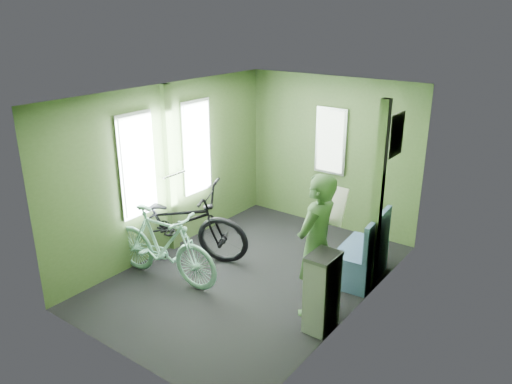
% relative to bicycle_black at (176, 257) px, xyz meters
% --- Properties ---
extents(room, '(4.00, 4.02, 2.31)m').
position_rel_bicycle_black_xyz_m(room, '(1.08, 0.26, 1.44)').
color(room, black).
rests_on(room, ground).
extents(bicycle_black, '(2.24, 1.55, 1.19)m').
position_rel_bicycle_black_xyz_m(bicycle_black, '(0.00, 0.00, 0.00)').
color(bicycle_black, black).
rests_on(bicycle_black, ground).
extents(bicycle_mint, '(1.62, 0.63, 0.97)m').
position_rel_bicycle_black_xyz_m(bicycle_mint, '(0.31, -0.50, 0.00)').
color(bicycle_mint, '#79BAA3').
rests_on(bicycle_mint, ground).
extents(passenger, '(0.41, 0.69, 1.62)m').
position_rel_bicycle_black_xyz_m(passenger, '(2.16, -0.01, 0.81)').
color(passenger, '#375A31').
rests_on(passenger, ground).
extents(waste_box, '(0.26, 0.36, 0.87)m').
position_rel_bicycle_black_xyz_m(waste_box, '(2.38, -0.25, 0.44)').
color(waste_box, gray).
rests_on(waste_box, ground).
extents(bench_seat, '(0.54, 0.88, 0.89)m').
position_rel_bicycle_black_xyz_m(bench_seat, '(2.26, 0.97, 0.26)').
color(bench_seat, navy).
rests_on(bench_seat, ground).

